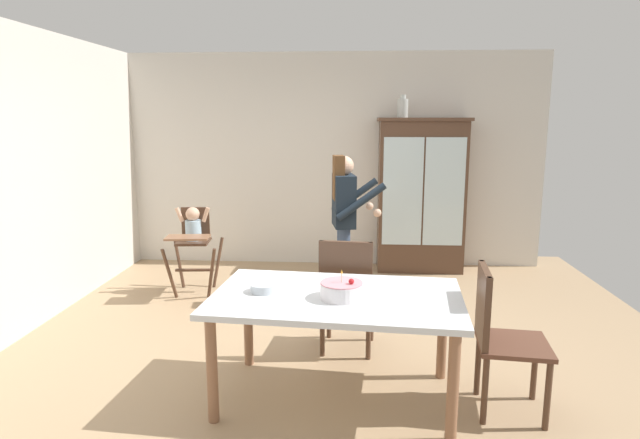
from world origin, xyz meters
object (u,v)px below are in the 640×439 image
(ceramic_vase, at_px, (403,108))
(serving_bowl, at_px, (264,288))
(adult_person, at_px, (345,212))
(dining_chair_right_end, at_px, (498,330))
(dining_chair_far_side, at_px, (347,288))
(high_chair_with_toddler, at_px, (193,234))
(dining_table, at_px, (337,307))
(birthday_cake, at_px, (342,290))
(china_cabinet, at_px, (421,195))

(ceramic_vase, relative_size, serving_bowl, 1.50)
(adult_person, bearing_deg, dining_chair_right_end, -161.62)
(ceramic_vase, height_order, dining_chair_far_side, ceramic_vase)
(high_chair_with_toddler, xyz_separation_m, dining_chair_far_side, (1.69, -1.44, -0.10))
(adult_person, relative_size, serving_bowl, 8.50)
(serving_bowl, height_order, dining_chair_right_end, dining_chair_right_end)
(ceramic_vase, bearing_deg, dining_chair_right_end, -83.67)
(dining_table, height_order, dining_chair_right_end, dining_chair_right_end)
(high_chair_with_toddler, relative_size, dining_table, 0.55)
(adult_person, relative_size, dining_chair_right_end, 1.59)
(birthday_cake, height_order, dining_chair_far_side, dining_chair_far_side)
(serving_bowl, bearing_deg, high_chair_with_toddler, 118.24)
(high_chair_with_toddler, distance_m, dining_chair_far_side, 2.22)
(serving_bowl, distance_m, dining_chair_right_end, 1.55)
(china_cabinet, bearing_deg, high_chair_with_toddler, -157.52)
(china_cabinet, height_order, adult_person, china_cabinet)
(adult_person, height_order, dining_chair_far_side, adult_person)
(adult_person, distance_m, serving_bowl, 1.93)
(china_cabinet, xyz_separation_m, dining_chair_far_side, (-0.87, -2.50, -0.40))
(ceramic_vase, relative_size, dining_table, 0.16)
(china_cabinet, xyz_separation_m, ceramic_vase, (-0.26, 0.00, 1.06))
(high_chair_with_toddler, relative_size, adult_person, 0.62)
(dining_table, distance_m, serving_bowl, 0.51)
(ceramic_vase, height_order, serving_bowl, ceramic_vase)
(dining_table, height_order, serving_bowl, serving_bowl)
(ceramic_vase, distance_m, adult_person, 1.82)
(dining_table, bearing_deg, dining_chair_far_side, 85.44)
(ceramic_vase, bearing_deg, serving_bowl, -110.10)
(ceramic_vase, distance_m, serving_bowl, 3.61)
(high_chair_with_toddler, bearing_deg, dining_chair_far_side, -46.01)
(adult_person, bearing_deg, dining_table, 170.39)
(ceramic_vase, bearing_deg, china_cabinet, -0.83)
(dining_chair_far_side, bearing_deg, dining_chair_right_end, 146.56)
(dining_chair_right_end, bearing_deg, ceramic_vase, 12.52)
(adult_person, bearing_deg, china_cabinet, -43.90)
(high_chair_with_toddler, height_order, serving_bowl, high_chair_with_toddler)
(dining_chair_far_side, bearing_deg, adult_person, -82.28)
(adult_person, relative_size, birthday_cake, 5.47)
(birthday_cake, distance_m, dining_chair_far_side, 0.81)
(china_cabinet, xyz_separation_m, birthday_cake, (-0.89, -3.27, -0.16))
(adult_person, xyz_separation_m, birthday_cake, (0.02, -1.94, -0.17))
(china_cabinet, distance_m, dining_chair_far_side, 2.68)
(china_cabinet, xyz_separation_m, serving_bowl, (-1.42, -3.18, -0.19))
(china_cabinet, distance_m, ceramic_vase, 1.09)
(high_chair_with_toddler, bearing_deg, adult_person, -14.95)
(china_cabinet, height_order, dining_table, china_cabinet)
(ceramic_vase, height_order, high_chair_with_toddler, ceramic_vase)
(high_chair_with_toddler, relative_size, serving_bowl, 5.28)
(high_chair_with_toddler, xyz_separation_m, dining_chair_right_end, (2.67, -2.23, -0.10))
(adult_person, distance_m, birthday_cake, 1.95)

